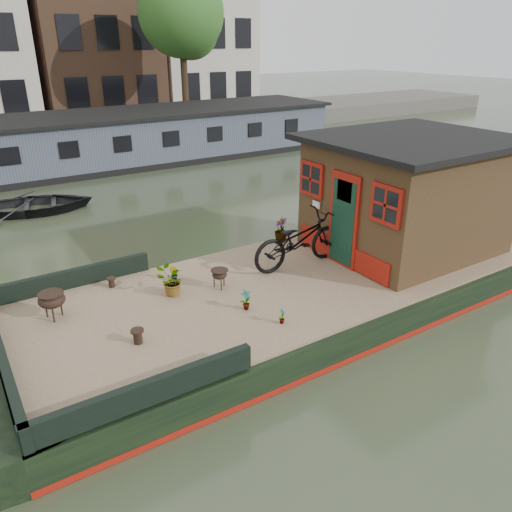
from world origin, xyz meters
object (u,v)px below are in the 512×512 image
brazier_front (220,279)px  brazier_rear (53,306)px  bicycle (299,240)px  potted_plant_a (246,300)px  dinghy (33,201)px  cabin (407,193)px

brazier_front → brazier_rear: bearing=169.5°
bicycle → potted_plant_a: bicycle is taller
brazier_front → dinghy: bearing=101.3°
potted_plant_a → brazier_front: (0.02, 0.95, -0.00)m
bicycle → brazier_front: size_ratio=5.70×
brazier_front → dinghy: (-1.73, 8.67, -0.47)m
bicycle → cabin: bearing=-99.7°
cabin → brazier_rear: (-7.19, 0.93, -1.00)m
brazier_rear → bicycle: bearing=-6.0°
cabin → potted_plant_a: 4.54m
brazier_rear → dinghy: bearing=82.3°
brazier_rear → brazier_front: bearing=-10.5°
potted_plant_a → bicycle: bearing=28.1°
cabin → dinghy: bearing=123.9°
bicycle → brazier_front: (-1.83, -0.03, -0.37)m
cabin → brazier_rear: bearing=172.6°
cabin → brazier_rear: 7.32m
bicycle → dinghy: size_ratio=0.60×
bicycle → brazier_front: bearing=91.2°
brazier_rear → dinghy: brazier_rear is taller
bicycle → dinghy: (-3.56, 8.63, -0.84)m
brazier_rear → dinghy: 8.24m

